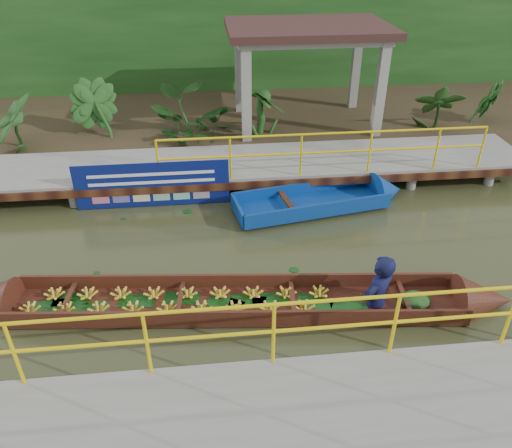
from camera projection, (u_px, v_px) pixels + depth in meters
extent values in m
plane|color=#33361B|center=(209.00, 267.00, 9.49)|extent=(80.00, 80.00, 0.00)
cube|color=#2E2317|center=(202.00, 119.00, 15.69)|extent=(30.00, 8.00, 0.45)
cube|color=gray|center=(204.00, 165.00, 12.18)|extent=(16.00, 2.00, 0.15)
cube|color=black|center=(205.00, 187.00, 11.37)|extent=(16.00, 0.12, 0.18)
cylinder|color=yellow|center=(326.00, 134.00, 11.05)|extent=(7.50, 0.05, 0.05)
cylinder|color=yellow|center=(325.00, 152.00, 11.29)|extent=(7.50, 0.05, 0.05)
cylinder|color=yellow|center=(325.00, 154.00, 11.32)|extent=(0.05, 0.05, 1.00)
cylinder|color=gray|center=(28.00, 199.00, 11.29)|extent=(0.24, 0.24, 0.55)
cylinder|color=gray|center=(46.00, 169.00, 12.63)|extent=(0.24, 0.24, 0.55)
cylinder|color=gray|center=(118.00, 195.00, 11.47)|extent=(0.24, 0.24, 0.55)
cylinder|color=gray|center=(126.00, 165.00, 12.82)|extent=(0.24, 0.24, 0.55)
cylinder|color=gray|center=(205.00, 191.00, 11.65)|extent=(0.24, 0.24, 0.55)
cylinder|color=gray|center=(204.00, 162.00, 13.00)|extent=(0.24, 0.24, 0.55)
cylinder|color=gray|center=(290.00, 186.00, 11.83)|extent=(0.24, 0.24, 0.55)
cylinder|color=gray|center=(280.00, 158.00, 13.18)|extent=(0.24, 0.24, 0.55)
cylinder|color=gray|center=(372.00, 182.00, 12.01)|extent=(0.24, 0.24, 0.55)
cylinder|color=gray|center=(354.00, 155.00, 13.36)|extent=(0.24, 0.24, 0.55)
cylinder|color=gray|center=(451.00, 178.00, 12.19)|extent=(0.24, 0.24, 0.55)
cylinder|color=gray|center=(425.00, 152.00, 13.54)|extent=(0.24, 0.24, 0.55)
cylinder|color=gray|center=(205.00, 191.00, 11.65)|extent=(0.24, 0.24, 0.55)
cylinder|color=yellow|center=(290.00, 303.00, 6.13)|extent=(10.00, 0.05, 0.05)
cylinder|color=yellow|center=(289.00, 330.00, 6.37)|extent=(10.00, 0.05, 0.05)
cylinder|color=yellow|center=(289.00, 333.00, 6.40)|extent=(0.05, 0.05, 1.00)
cube|color=gray|center=(246.00, 99.00, 13.05)|extent=(0.25, 0.25, 2.80)
cube|color=gray|center=(380.00, 94.00, 13.38)|extent=(0.25, 0.25, 2.80)
cube|color=gray|center=(239.00, 74.00, 15.07)|extent=(0.25, 0.25, 2.80)
cube|color=gray|center=(355.00, 70.00, 15.40)|extent=(0.25, 0.25, 2.80)
cube|color=gray|center=(308.00, 36.00, 13.54)|extent=(4.00, 2.60, 0.12)
cube|color=#371E1B|center=(308.00, 28.00, 13.43)|extent=(4.40, 3.00, 0.20)
cube|color=#173E14|center=(198.00, 43.00, 16.86)|extent=(30.00, 0.80, 4.00)
cube|color=#3A190F|center=(237.00, 306.00, 8.48)|extent=(7.65, 1.68, 0.06)
cube|color=#3A190F|center=(237.00, 282.00, 8.81)|extent=(7.56, 0.79, 0.32)
cube|color=#3A190F|center=(236.00, 319.00, 8.01)|extent=(7.56, 0.79, 0.32)
cone|color=#3A190F|center=(484.00, 300.00, 8.48)|extent=(1.03, 1.00, 0.91)
ellipsoid|color=#173E14|center=(415.00, 300.00, 8.46)|extent=(0.57, 0.47, 0.25)
imported|color=#0E1136|center=(383.00, 257.00, 7.98)|extent=(0.84, 0.78, 1.92)
cube|color=navy|center=(311.00, 205.00, 11.28)|extent=(3.54, 1.62, 0.11)
cube|color=navy|center=(303.00, 190.00, 11.63)|extent=(3.36, 0.69, 0.34)
cube|color=navy|center=(320.00, 211.00, 10.79)|extent=(3.36, 0.69, 0.34)
cube|color=navy|center=(238.00, 211.00, 10.80)|extent=(0.25, 1.02, 0.34)
cone|color=navy|center=(387.00, 191.00, 11.71)|extent=(0.84, 1.06, 0.95)
cube|color=black|center=(287.00, 202.00, 11.05)|extent=(0.30, 1.03, 0.06)
cube|color=navy|center=(152.00, 185.00, 11.18)|extent=(3.44, 0.03, 1.08)
cube|color=white|center=(151.00, 174.00, 11.02)|extent=(2.80, 0.01, 0.07)
cube|color=white|center=(152.00, 182.00, 11.13)|extent=(2.80, 0.01, 0.07)
imported|color=#173E14|center=(14.00, 119.00, 12.87)|extent=(1.23, 1.23, 1.54)
imported|color=#173E14|center=(93.00, 116.00, 13.06)|extent=(1.23, 1.23, 1.54)
imported|color=#173E14|center=(189.00, 112.00, 13.28)|extent=(1.23, 1.23, 1.54)
imported|color=#173E14|center=(264.00, 110.00, 13.46)|extent=(1.23, 1.23, 1.54)
imported|color=#173E14|center=(441.00, 103.00, 13.92)|extent=(1.23, 1.23, 1.54)
imported|color=#173E14|center=(492.00, 101.00, 14.06)|extent=(1.23, 1.23, 1.54)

